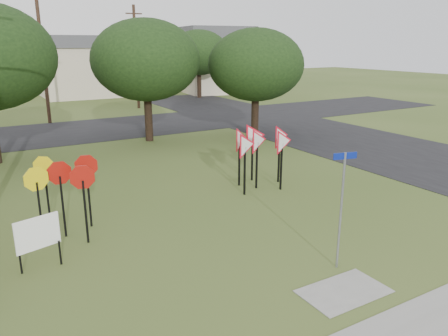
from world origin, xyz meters
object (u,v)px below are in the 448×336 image
at_px(info_board, 38,235).
at_px(street_name_sign, 341,204).
at_px(yield_sign_cluster, 259,143).
at_px(stop_sign_cluster, 63,180).

bearing_deg(info_board, street_name_sign, -29.68).
xyz_separation_m(street_name_sign, info_board, (-6.44, 3.67, -0.79)).
height_order(yield_sign_cluster, info_board, yield_sign_cluster).
xyz_separation_m(stop_sign_cluster, yield_sign_cluster, (7.44, 0.94, 0.06)).
relative_size(stop_sign_cluster, yield_sign_cluster, 0.75).
bearing_deg(info_board, stop_sign_cluster, 60.13).
height_order(street_name_sign, info_board, street_name_sign).
xyz_separation_m(street_name_sign, stop_sign_cluster, (-5.45, 5.39, 0.00)).
bearing_deg(info_board, yield_sign_cluster, 17.49).
distance_m(street_name_sign, stop_sign_cluster, 7.67).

